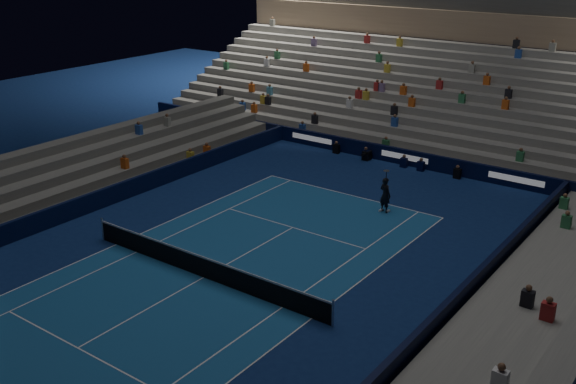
# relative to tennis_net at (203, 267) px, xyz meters

# --- Properties ---
(ground) EXTENTS (90.00, 90.00, 0.00)m
(ground) POSITION_rel_tennis_net_xyz_m (0.00, 0.00, -0.50)
(ground) COLOR navy
(ground) RESTS_ON ground
(court_surface) EXTENTS (10.97, 23.77, 0.01)m
(court_surface) POSITION_rel_tennis_net_xyz_m (0.00, 0.00, -0.50)
(court_surface) COLOR #19518C
(court_surface) RESTS_ON ground
(sponsor_barrier_far) EXTENTS (44.00, 0.25, 1.00)m
(sponsor_barrier_far) POSITION_rel_tennis_net_xyz_m (0.00, 18.50, -0.00)
(sponsor_barrier_far) COLOR black
(sponsor_barrier_far) RESTS_ON ground
(sponsor_barrier_east) EXTENTS (0.25, 37.00, 1.00)m
(sponsor_barrier_east) POSITION_rel_tennis_net_xyz_m (9.70, 0.00, -0.00)
(sponsor_barrier_east) COLOR black
(sponsor_barrier_east) RESTS_ON ground
(sponsor_barrier_west) EXTENTS (0.25, 37.00, 1.00)m
(sponsor_barrier_west) POSITION_rel_tennis_net_xyz_m (-9.70, 0.00, -0.00)
(sponsor_barrier_west) COLOR black
(sponsor_barrier_west) RESTS_ON ground
(grandstand_main) EXTENTS (44.00, 15.20, 11.20)m
(grandstand_main) POSITION_rel_tennis_net_xyz_m (0.00, 27.90, 2.87)
(grandstand_main) COLOR slate
(grandstand_main) RESTS_ON ground
(grandstand_east) EXTENTS (5.00, 37.00, 2.50)m
(grandstand_east) POSITION_rel_tennis_net_xyz_m (13.17, 0.00, 0.41)
(grandstand_east) COLOR gray
(grandstand_east) RESTS_ON ground
(grandstand_west) EXTENTS (5.00, 37.00, 2.50)m
(grandstand_west) POSITION_rel_tennis_net_xyz_m (-13.17, 0.00, 0.41)
(grandstand_west) COLOR #61615D
(grandstand_west) RESTS_ON ground
(tennis_net) EXTENTS (12.90, 0.10, 1.10)m
(tennis_net) POSITION_rel_tennis_net_xyz_m (0.00, 0.00, 0.00)
(tennis_net) COLOR #B2B2B7
(tennis_net) RESTS_ON ground
(tennis_player) EXTENTS (0.78, 0.62, 1.88)m
(tennis_player) POSITION_rel_tennis_net_xyz_m (2.66, 10.87, 0.44)
(tennis_player) COLOR black
(tennis_player) RESTS_ON ground
(broadcast_camera) EXTENTS (0.46, 0.90, 0.59)m
(broadcast_camera) POSITION_rel_tennis_net_xyz_m (-2.45, 17.94, -0.20)
(broadcast_camera) COLOR black
(broadcast_camera) RESTS_ON ground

